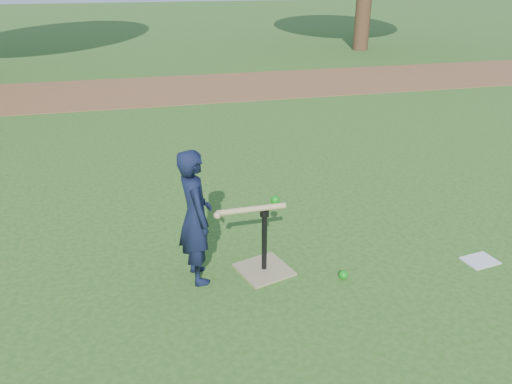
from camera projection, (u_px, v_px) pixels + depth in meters
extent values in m
plane|color=#285116|center=(266.00, 261.00, 4.66)|extent=(80.00, 80.00, 0.00)
cube|color=brown|center=(180.00, 89.00, 11.29)|extent=(24.00, 3.00, 0.01)
imported|color=black|center=(195.00, 217.00, 4.18)|extent=(0.34, 0.47, 1.20)
sphere|color=#0C8A13|center=(343.00, 275.00, 4.39)|extent=(0.08, 0.08, 0.08)
cube|color=silver|center=(480.00, 261.00, 4.66)|extent=(0.33, 0.27, 0.01)
cube|color=#8E805A|center=(264.00, 269.00, 4.52)|extent=(0.53, 0.53, 0.02)
cylinder|color=black|center=(264.00, 242.00, 4.40)|extent=(0.05, 0.05, 0.55)
cylinder|color=black|center=(264.00, 213.00, 4.28)|extent=(0.08, 0.08, 0.06)
cylinder|color=tan|center=(251.00, 209.00, 4.21)|extent=(0.60, 0.06, 0.05)
sphere|color=tan|center=(217.00, 215.00, 4.11)|extent=(0.06, 0.06, 0.06)
sphere|color=#0C8A13|center=(275.00, 200.00, 4.36)|extent=(0.08, 0.08, 0.08)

